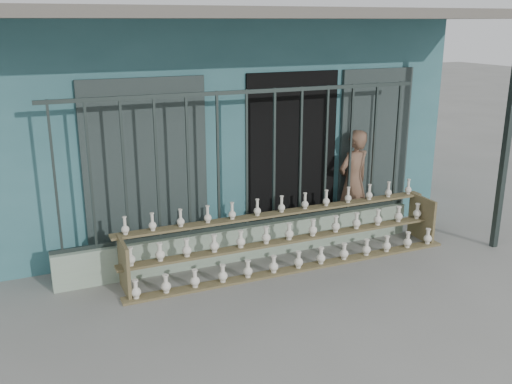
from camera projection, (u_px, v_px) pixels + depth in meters
name	position (u px, v px, depth m)	size (l,w,h in m)	color
ground	(291.00, 298.00, 6.58)	(60.00, 60.00, 0.00)	slate
workshop_building	(181.00, 108.00, 9.82)	(7.40, 6.60, 3.21)	#34676E
parapet_wall	(247.00, 241.00, 7.65)	(5.00, 0.20, 0.45)	#92A991
security_fence	(247.00, 160.00, 7.33)	(5.00, 0.04, 1.80)	#283330
shelf_rack	(290.00, 237.00, 7.42)	(4.50, 0.68, 0.85)	brown
elderly_woman	(353.00, 182.00, 8.43)	(0.57, 0.37, 1.56)	brown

